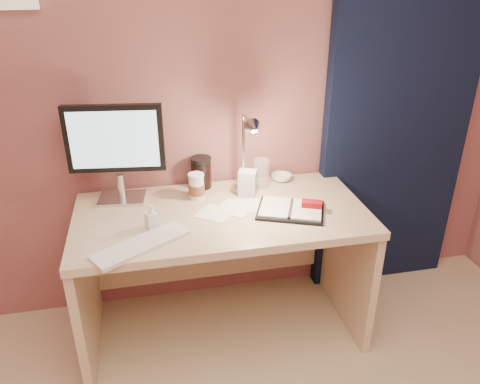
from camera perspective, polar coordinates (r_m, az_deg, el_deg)
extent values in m
plane|color=#975858|center=(2.41, -4.01, 12.76)|extent=(3.50, 0.00, 3.50)
cube|color=black|center=(2.74, 18.93, 9.81)|extent=(0.85, 0.08, 2.20)
cube|color=beige|center=(2.26, -2.24, -2.83)|extent=(1.40, 0.70, 0.04)
cube|color=beige|center=(2.46, -18.22, -11.75)|extent=(0.04, 0.66, 0.69)
cube|color=beige|center=(2.63, 12.79, -8.26)|extent=(0.04, 0.66, 0.69)
cube|color=beige|center=(2.70, -3.34, -5.30)|extent=(1.32, 0.03, 0.55)
cube|color=silver|center=(2.43, -14.15, -0.75)|extent=(0.24, 0.19, 0.02)
cylinder|color=silver|center=(2.40, -14.33, 0.73)|extent=(0.04, 0.04, 0.12)
cube|color=black|center=(2.31, -15.01, 6.38)|extent=(0.46, 0.09, 0.33)
cube|color=#BBE3FF|center=(2.28, -14.94, 6.14)|extent=(0.41, 0.05, 0.28)
cube|color=white|center=(2.02, -11.92, -6.31)|extent=(0.43, 0.33, 0.02)
cube|color=black|center=(2.26, 6.19, -2.25)|extent=(0.38, 0.34, 0.01)
cube|color=white|center=(2.26, 4.28, -1.86)|extent=(0.20, 0.24, 0.01)
cube|color=white|center=(2.25, 8.15, -2.16)|extent=(0.20, 0.24, 0.01)
cube|color=red|center=(2.27, 8.75, -1.44)|extent=(0.11, 0.08, 0.03)
cube|color=white|center=(2.30, 1.51, -1.62)|extent=(0.14, 0.14, 0.00)
cube|color=white|center=(2.28, -0.64, -1.94)|extent=(0.22, 0.22, 0.00)
cube|color=white|center=(2.23, -3.03, -2.59)|extent=(0.21, 0.21, 0.00)
cylinder|color=white|center=(2.36, -5.33, 0.59)|extent=(0.07, 0.07, 0.12)
cylinder|color=brown|center=(2.36, -5.32, 0.39)|extent=(0.08, 0.08, 0.05)
cylinder|color=white|center=(2.33, -5.40, 2.07)|extent=(0.08, 0.08, 0.01)
cylinder|color=white|center=(2.48, 2.63, 2.31)|extent=(0.09, 0.09, 0.15)
imported|color=white|center=(2.57, 5.06, 1.77)|extent=(0.13, 0.13, 0.04)
imported|color=white|center=(2.12, -10.73, -2.99)|extent=(0.07, 0.07, 0.11)
cylinder|color=black|center=(2.48, -4.73, 2.22)|extent=(0.11, 0.11, 0.15)
cube|color=silver|center=(2.38, 0.91, 1.12)|extent=(0.11, 0.10, 0.13)
cylinder|color=silver|center=(2.45, 0.37, 0.38)|extent=(0.10, 0.10, 0.02)
cylinder|color=silver|center=(2.37, 0.39, 4.77)|extent=(0.02, 0.02, 0.39)
cone|color=silver|center=(2.14, 1.12, 7.71)|extent=(0.08, 0.07, 0.08)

